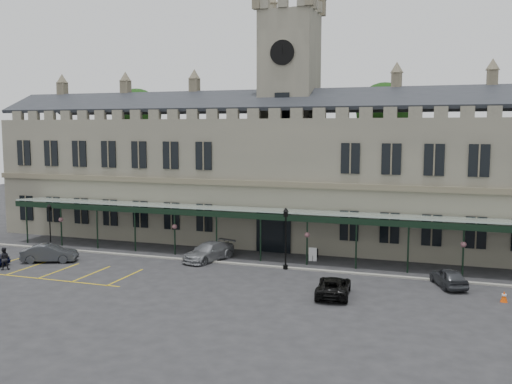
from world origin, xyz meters
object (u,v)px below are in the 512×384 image
(traffic_cone, at_px, (504,297))
(car_taxi, at_px, (209,252))
(clock_tower, at_px, (289,108))
(car_van, at_px, (333,286))
(sign_board, at_px, (313,255))
(lamp_post_left, at_px, (50,223))
(lamp_post_mid, at_px, (286,233))
(car_right_a, at_px, (449,277))
(car_left_b, at_px, (50,253))
(station_building, at_px, (289,176))
(person_b, at_px, (4,259))

(traffic_cone, distance_m, car_taxi, 23.14)
(clock_tower, xyz_separation_m, car_taxi, (-4.26, -9.95, -12.36))
(clock_tower, distance_m, car_van, 22.19)
(traffic_cone, bearing_deg, sign_board, 153.42)
(traffic_cone, distance_m, sign_board, 15.97)
(car_van, bearing_deg, lamp_post_left, -17.90)
(lamp_post_left, distance_m, lamp_post_mid, 22.26)
(clock_tower, height_order, car_van, clock_tower)
(clock_tower, xyz_separation_m, sign_board, (4.15, -7.33, -12.55))
(lamp_post_left, bearing_deg, car_right_a, -1.48)
(car_left_b, bearing_deg, car_van, -117.19)
(station_building, height_order, lamp_post_left, station_building)
(car_taxi, bearing_deg, sign_board, 35.00)
(lamp_post_mid, bearing_deg, car_van, -49.85)
(lamp_post_left, relative_size, car_van, 0.95)
(lamp_post_mid, height_order, car_right_a, lamp_post_mid)
(person_b, bearing_deg, car_right_a, 153.07)
(lamp_post_left, distance_m, car_left_b, 5.06)
(station_building, bearing_deg, lamp_post_left, -150.85)
(car_right_a, relative_size, person_b, 2.21)
(person_b, bearing_deg, clock_tower, -172.83)
(traffic_cone, relative_size, car_taxi, 0.14)
(clock_tower, height_order, car_taxi, clock_tower)
(clock_tower, bearing_deg, traffic_cone, -38.16)
(car_left_b, xyz_separation_m, car_taxi, (12.40, 4.78, 0.01))
(clock_tower, distance_m, lamp_post_mid, 15.02)
(lamp_post_left, distance_m, car_right_a, 34.61)
(car_taxi, xyz_separation_m, car_right_a, (19.27, -1.93, -0.08))
(lamp_post_mid, bearing_deg, station_building, 104.38)
(car_left_b, xyz_separation_m, car_van, (24.39, -1.92, -0.10))
(car_left_b, height_order, car_van, car_left_b)
(car_right_a, bearing_deg, traffic_cone, 120.71)
(car_van, bearing_deg, traffic_cone, -174.70)
(station_building, bearing_deg, car_taxi, -113.35)
(car_left_b, relative_size, person_b, 2.50)
(car_taxi, distance_m, car_van, 13.74)
(clock_tower, bearing_deg, car_van, -65.08)
(car_taxi, height_order, person_b, person_b)
(station_building, bearing_deg, sign_board, -60.23)
(clock_tower, relative_size, lamp_post_mid, 5.01)
(traffic_cone, xyz_separation_m, car_taxi, (-22.68, 4.54, 0.40))
(lamp_post_mid, distance_m, car_taxi, 7.35)
(sign_board, distance_m, person_b, 24.90)
(clock_tower, relative_size, sign_board, 21.51)
(station_building, relative_size, car_van, 13.06)
(car_left_b, relative_size, car_van, 0.98)
(traffic_cone, bearing_deg, lamp_post_left, 174.73)
(lamp_post_left, bearing_deg, car_taxi, 3.87)
(sign_board, distance_m, car_taxi, 8.80)
(traffic_cone, xyz_separation_m, car_left_b, (-35.09, -0.24, 0.38))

